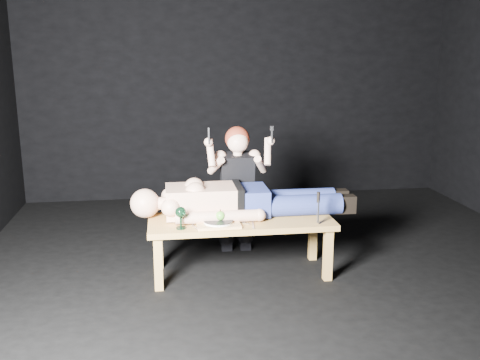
% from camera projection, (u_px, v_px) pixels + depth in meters
% --- Properties ---
extents(ground, '(5.00, 5.00, 0.00)m').
position_uv_depth(ground, '(283.00, 276.00, 4.20)').
color(ground, black).
rests_on(ground, ground).
extents(back_wall, '(5.00, 0.00, 5.00)m').
position_uv_depth(back_wall, '(238.00, 71.00, 6.26)').
color(back_wall, black).
rests_on(back_wall, ground).
extents(table, '(1.43, 0.54, 0.45)m').
position_uv_depth(table, '(241.00, 246.00, 4.21)').
color(table, '#A37D42').
rests_on(table, ground).
extents(lying_man, '(1.58, 0.49, 0.29)m').
position_uv_depth(lying_man, '(245.00, 196.00, 4.26)').
color(lying_man, tan).
rests_on(lying_man, table).
extents(kneeling_woman, '(0.63, 0.70, 1.15)m').
position_uv_depth(kneeling_woman, '(236.00, 188.00, 4.62)').
color(kneeling_woman, black).
rests_on(kneeling_woman, ground).
extents(serving_tray, '(0.33, 0.24, 0.02)m').
position_uv_depth(serving_tray, '(218.00, 224.00, 4.01)').
color(serving_tray, tan).
rests_on(serving_tray, table).
extents(plate, '(0.22, 0.22, 0.02)m').
position_uv_depth(plate, '(218.00, 222.00, 4.00)').
color(plate, white).
rests_on(plate, serving_tray).
extents(apple, '(0.07, 0.07, 0.07)m').
position_uv_depth(apple, '(220.00, 216.00, 4.01)').
color(apple, '#2F901B').
rests_on(apple, plate).
extents(goblet, '(0.08, 0.08, 0.17)m').
position_uv_depth(goblet, '(181.00, 218.00, 3.91)').
color(goblet, black).
rests_on(goblet, table).
extents(fork_flat, '(0.06, 0.15, 0.01)m').
position_uv_depth(fork_flat, '(195.00, 228.00, 3.95)').
color(fork_flat, '#B2B2B7').
rests_on(fork_flat, table).
extents(knife_flat, '(0.03, 0.15, 0.01)m').
position_uv_depth(knife_flat, '(253.00, 225.00, 4.00)').
color(knife_flat, '#B2B2B7').
rests_on(knife_flat, table).
extents(spoon_flat, '(0.12, 0.11, 0.01)m').
position_uv_depth(spoon_flat, '(242.00, 223.00, 4.07)').
color(spoon_flat, '#B2B2B7').
rests_on(spoon_flat, table).
extents(carving_knife, '(0.03, 0.04, 0.25)m').
position_uv_depth(carving_knife, '(318.00, 208.00, 4.01)').
color(carving_knife, '#B2B2B7').
rests_on(carving_knife, table).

